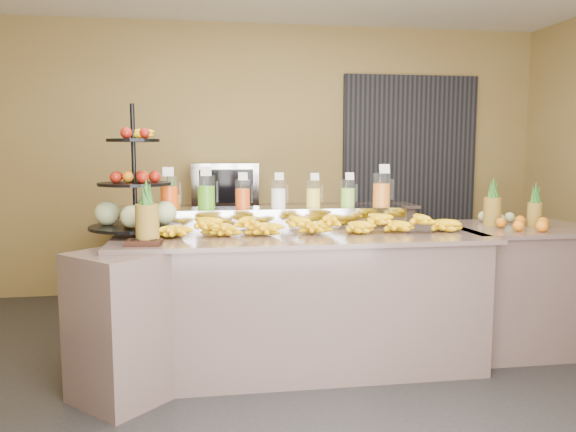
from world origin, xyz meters
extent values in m
plane|color=black|center=(0.00, 0.00, 0.00)|extent=(6.00, 6.00, 0.00)
cube|color=olive|center=(0.00, 2.51, 1.40)|extent=(6.00, 0.02, 2.80)
cube|color=black|center=(1.60, 2.46, 1.20)|extent=(1.50, 0.06, 2.20)
cube|color=gray|center=(0.00, 0.30, 0.45)|extent=(2.40, 0.90, 0.90)
cube|color=gray|center=(0.00, 0.30, 0.92)|extent=(2.50, 1.00, 0.03)
cube|color=gray|center=(-1.15, -0.10, 0.45)|extent=(0.71, 0.71, 0.90)
cube|color=gray|center=(1.70, 0.40, 0.45)|extent=(1.00, 0.80, 0.90)
cube|color=gray|center=(1.70, 0.40, 0.92)|extent=(1.08, 0.88, 0.03)
cube|color=gray|center=(0.00, 2.25, 0.45)|extent=(3.00, 0.50, 0.90)
cube|color=gray|center=(0.00, 2.25, 0.92)|extent=(3.10, 0.55, 0.03)
cube|color=gray|center=(-0.11, 0.58, 1.01)|extent=(1.85, 0.30, 0.15)
cylinder|color=silver|center=(-0.89, 0.58, 1.20)|extent=(0.13, 0.13, 0.24)
cylinder|color=#ED4200|center=(-0.89, 0.58, 1.16)|extent=(0.12, 0.12, 0.16)
cylinder|color=gray|center=(-0.91, 0.59, 1.25)|extent=(0.01, 0.01, 0.28)
cube|color=white|center=(-0.89, 0.52, 1.35)|extent=(0.07, 0.02, 0.06)
cylinder|color=silver|center=(-0.63, 0.58, 1.20)|extent=(0.13, 0.13, 0.24)
cylinder|color=#439C12|center=(-0.63, 0.58, 1.16)|extent=(0.12, 0.12, 0.16)
cylinder|color=gray|center=(-0.65, 0.59, 1.25)|extent=(0.01, 0.01, 0.28)
cube|color=white|center=(-0.63, 0.52, 1.35)|extent=(0.08, 0.02, 0.06)
cylinder|color=silver|center=(-0.37, 0.58, 1.18)|extent=(0.11, 0.11, 0.20)
cylinder|color=#D64105|center=(-0.37, 0.58, 1.15)|extent=(0.10, 0.10, 0.14)
cylinder|color=gray|center=(-0.39, 0.59, 1.23)|extent=(0.01, 0.01, 0.24)
cube|color=white|center=(-0.37, 0.53, 1.31)|extent=(0.06, 0.02, 0.06)
cylinder|color=silver|center=(-0.11, 0.58, 1.18)|extent=(0.11, 0.11, 0.20)
cylinder|color=white|center=(-0.11, 0.58, 1.15)|extent=(0.10, 0.10, 0.14)
cylinder|color=gray|center=(-0.13, 0.59, 1.23)|extent=(0.01, 0.01, 0.24)
cube|color=white|center=(-0.11, 0.53, 1.31)|extent=(0.06, 0.02, 0.06)
cylinder|color=silver|center=(0.15, 0.58, 1.18)|extent=(0.11, 0.11, 0.20)
cylinder|color=yellow|center=(0.15, 0.58, 1.15)|extent=(0.10, 0.10, 0.13)
cylinder|color=gray|center=(0.13, 0.59, 1.22)|extent=(0.01, 0.01, 0.23)
cube|color=white|center=(0.15, 0.53, 1.30)|extent=(0.06, 0.02, 0.05)
cylinder|color=silver|center=(0.41, 0.58, 1.18)|extent=(0.11, 0.11, 0.20)
cylinder|color=#80BA37|center=(0.41, 0.58, 1.15)|extent=(0.10, 0.10, 0.14)
cylinder|color=gray|center=(0.39, 0.59, 1.23)|extent=(0.01, 0.01, 0.24)
cube|color=white|center=(0.41, 0.53, 1.31)|extent=(0.06, 0.02, 0.05)
cylinder|color=silver|center=(0.67, 0.58, 1.20)|extent=(0.13, 0.13, 0.25)
cylinder|color=orange|center=(0.67, 0.58, 1.16)|extent=(0.13, 0.13, 0.17)
cylinder|color=gray|center=(0.65, 0.59, 1.26)|extent=(0.01, 0.01, 0.29)
cube|color=white|center=(0.67, 0.52, 1.36)|extent=(0.08, 0.02, 0.07)
ellipsoid|color=#FFB80C|center=(-0.82, 0.29, 0.98)|extent=(0.25, 0.19, 0.10)
ellipsoid|color=#FFB80C|center=(-0.52, 0.29, 0.98)|extent=(0.25, 0.19, 0.10)
ellipsoid|color=#FFB80C|center=(-0.22, 0.29, 0.98)|extent=(0.25, 0.19, 0.10)
ellipsoid|color=#FFB80C|center=(0.08, 0.29, 0.98)|extent=(0.25, 0.19, 0.10)
ellipsoid|color=#FFB80C|center=(0.39, 0.29, 0.98)|extent=(0.25, 0.19, 0.10)
ellipsoid|color=#FFB80C|center=(0.69, 0.29, 0.98)|extent=(0.25, 0.19, 0.10)
ellipsoid|color=#FFB80C|center=(0.99, 0.29, 0.98)|extent=(0.25, 0.19, 0.10)
ellipsoid|color=#FFB80C|center=(-0.64, 0.29, 1.05)|extent=(0.21, 0.17, 0.09)
ellipsoid|color=#FFB80C|center=(-0.35, 0.29, 1.05)|extent=(0.21, 0.17, 0.09)
ellipsoid|color=#FFB80C|center=(-0.06, 0.29, 1.05)|extent=(0.21, 0.17, 0.09)
ellipsoid|color=#FFB80C|center=(0.23, 0.29, 1.05)|extent=(0.21, 0.17, 0.09)
ellipsoid|color=#FFB80C|center=(0.52, 0.29, 1.05)|extent=(0.21, 0.17, 0.09)
ellipsoid|color=#FFB80C|center=(0.81, 0.29, 1.05)|extent=(0.21, 0.17, 0.09)
cylinder|color=black|center=(-1.11, 0.44, 1.37)|extent=(0.03, 0.03, 0.87)
cylinder|color=black|center=(-1.11, 0.44, 0.98)|extent=(0.71, 0.71, 0.02)
cylinder|color=black|center=(-1.11, 0.44, 1.27)|extent=(0.55, 0.55, 0.02)
cylinder|color=black|center=(-1.11, 0.44, 1.56)|extent=(0.40, 0.40, 0.02)
sphere|color=#C6D391|center=(-0.92, 0.44, 1.07)|extent=(0.17, 0.17, 0.17)
sphere|color=maroon|center=(-0.98, 0.44, 1.32)|extent=(0.08, 0.08, 0.08)
sphere|color=orange|center=(-1.21, 0.44, 1.03)|extent=(0.09, 0.09, 0.09)
cube|color=black|center=(-1.01, -0.04, 0.95)|extent=(0.22, 0.17, 0.03)
cylinder|color=brown|center=(-0.99, 0.01, 1.05)|extent=(0.14, 0.14, 0.24)
cone|color=#1D4D19|center=(-0.99, 0.01, 1.25)|extent=(0.07, 0.07, 0.16)
cylinder|color=brown|center=(-0.88, 0.77, 1.05)|extent=(0.12, 0.12, 0.23)
cone|color=#1D4D19|center=(-0.88, 0.77, 1.24)|extent=(0.06, 0.06, 0.16)
cylinder|color=brown|center=(1.51, 0.47, 1.04)|extent=(0.12, 0.12, 0.21)
cylinder|color=brown|center=(1.80, 0.39, 1.02)|extent=(0.11, 0.11, 0.18)
ellipsoid|color=orange|center=(1.64, 0.25, 0.97)|extent=(0.32, 0.21, 0.08)
cube|color=gray|center=(-0.43, 2.25, 1.15)|extent=(0.67, 0.48, 0.44)
camera|label=1|loc=(-0.66, -3.46, 1.50)|focal=35.00mm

